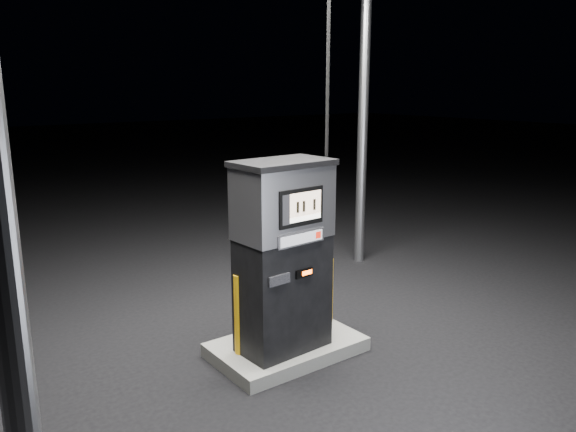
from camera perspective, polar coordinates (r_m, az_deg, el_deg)
ground at (r=6.40m, az=-0.15°, el=-13.76°), size 80.00×80.00×0.00m
pump_island at (r=6.37m, az=-0.15°, el=-13.16°), size 1.60×1.00×0.15m
fuel_dispenser at (r=5.82m, az=-0.48°, el=-3.95°), size 1.12×0.65×4.19m
bollard_left at (r=5.92m, az=-4.94°, el=-9.94°), size 0.14×0.14×0.86m
bollard_right at (r=6.73m, az=4.16°, el=-7.47°), size 0.11×0.11×0.77m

